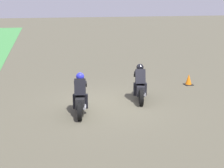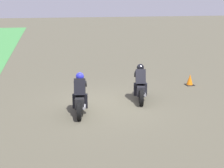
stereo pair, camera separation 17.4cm
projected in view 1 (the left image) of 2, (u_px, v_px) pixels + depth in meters
ground_plane at (109, 104)px, 12.52m from camera, size 120.00×120.00×0.00m
rider_lane_a at (140, 85)px, 12.88m from camera, size 2.02×0.64×1.51m
rider_lane_b at (81, 97)px, 11.38m from camera, size 2.03×0.61×1.51m
traffic_cone at (189, 80)px, 15.26m from camera, size 0.40×0.40×0.54m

